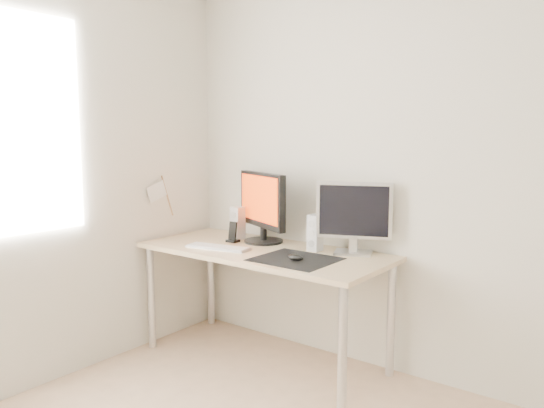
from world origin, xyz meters
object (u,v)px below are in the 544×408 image
Objects in this scene: second_monitor at (354,214)px; keyboard at (218,247)px; phone_dock at (233,236)px; speaker_left at (238,223)px; mouse at (295,257)px; desk at (263,261)px; speaker_right at (315,233)px; main_monitor at (262,205)px.

second_monitor is 0.88m from keyboard.
phone_dock reaches higher than keyboard.
second_monitor is 0.86m from speaker_left.
second_monitor reaches higher than mouse.
desk is (-0.34, 0.14, -0.10)m from mouse.
keyboard reaches higher than desk.
speaker_right is at bearing 30.81° from keyboard.
mouse is 0.44× the size of speaker_left.
main_monitor reaches higher than second_monitor.
phone_dock is at bearing 169.75° from desk.
main_monitor reaches higher than phone_dock.
main_monitor is at bearing 147.94° from mouse.
desk is at bearing -23.22° from speaker_left.
desk is at bearing -150.83° from speaker_right.
speaker_right is (-0.06, 0.29, 0.09)m from mouse.
speaker_left reaches higher than mouse.
keyboard is (-0.58, -0.02, -0.01)m from mouse.
second_monitor is at bearing 11.92° from phone_dock.
phone_dock is (-0.58, -0.10, -0.07)m from speaker_right.
speaker_left is at bearing -175.01° from main_monitor.
mouse is at bearing -79.15° from speaker_right.
mouse is at bearing -115.61° from second_monitor.
speaker_left is at bearing 107.32° from keyboard.
speaker_right reaches higher than keyboard.
desk is at bearing -10.25° from phone_dock.
second_monitor is (0.51, 0.23, 0.32)m from desk.
main_monitor is at bearing 4.99° from speaker_left.
main_monitor is 3.79× the size of phone_dock.
main_monitor is 0.65m from second_monitor.
phone_dock is (-0.06, 0.21, 0.03)m from keyboard.
keyboard is (0.09, -0.30, -0.10)m from speaker_left.
mouse reaches higher than desk.
speaker_right is (-0.23, -0.07, -0.13)m from second_monitor.
speaker_left is 1.64× the size of phone_dock.
keyboard is (-0.11, -0.32, -0.25)m from main_monitor.
speaker_left is (-0.85, -0.08, -0.13)m from second_monitor.
keyboard is 0.22m from phone_dock.
second_monitor is at bearing 64.39° from mouse.
keyboard is at bearing -108.54° from main_monitor.
speaker_right is at bearing 1.17° from speaker_left.
second_monitor reaches higher than speaker_right.
main_monitor is 2.31× the size of speaker_left.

